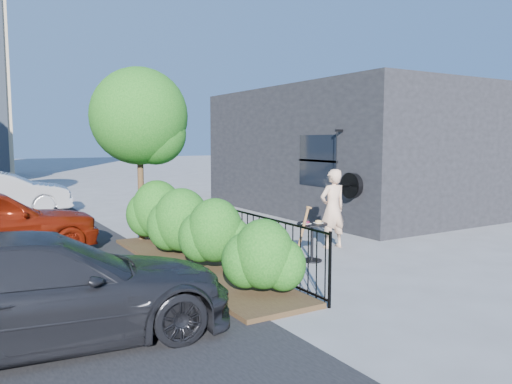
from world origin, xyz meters
TOP-DOWN VIEW (x-y plane):
  - ground at (0.00, 0.00)m, footprint 120.00×120.00m
  - shop_building at (5.50, 4.50)m, footprint 6.22×9.00m
  - fence at (-1.50, 0.00)m, footprint 0.05×6.05m
  - planting_bed at (-2.20, 0.00)m, footprint 1.30×6.00m
  - shrubs at (-2.10, 0.10)m, footprint 1.10×5.60m
  - patio_tree at (-2.24, 2.76)m, footprint 2.20×2.20m
  - cafe_table at (-0.04, -0.69)m, footprint 0.60×0.60m
  - woman at (1.11, 0.07)m, footprint 0.66×0.45m
  - shovel at (-1.25, -1.90)m, footprint 0.45×0.17m
  - car_silver at (-4.67, 9.35)m, footprint 4.25×1.87m
  - car_darkgrey at (-5.16, -2.25)m, footprint 4.61×2.15m

SIDE VIEW (x-z plane):
  - ground at x=0.00m, z-range 0.00..0.00m
  - planting_bed at x=-2.20m, z-range 0.00..0.08m
  - cafe_table at x=-0.04m, z-range 0.12..0.92m
  - fence at x=-1.50m, z-range 0.01..1.11m
  - shovel at x=-1.25m, z-range -0.08..1.25m
  - car_darkgrey at x=-5.16m, z-range 0.00..1.30m
  - car_silver at x=-4.67m, z-range 0.00..1.36m
  - shrubs at x=-2.10m, z-range 0.08..1.32m
  - woman at x=1.11m, z-range 0.00..1.74m
  - shop_building at x=5.50m, z-range 0.00..4.00m
  - patio_tree at x=-2.24m, z-range 0.79..4.73m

